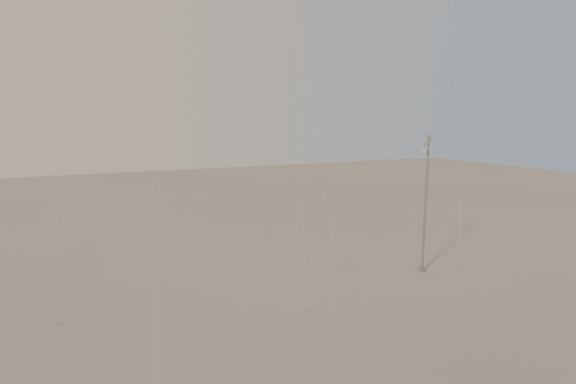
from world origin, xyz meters
name	(u,v)px	position (x,y,z in m)	size (l,w,h in m)	color
ground	(364,319)	(0.00, 0.00, 0.00)	(160.00, 160.00, 0.00)	gray
street_lamp	(425,200)	(8.62, 4.94, 5.44)	(1.48, 1.04, 10.21)	gray
kite_1	(295,8)	(0.95, 10.93, 19.23)	(5.04, 12.19, 26.79)	#342D2B
kite_3	(160,36)	(-9.82, 4.74, 15.48)	(3.02, 10.32, 20.86)	maroon
kite_4	(454,29)	(11.98, 6.55, 17.91)	(2.94, 6.07, 24.34)	#342D2B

